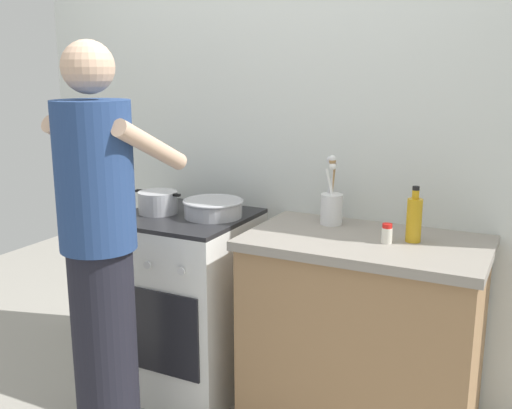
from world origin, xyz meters
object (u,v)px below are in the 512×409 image
Objects in this scene: oil_bottle at (414,219)px; person at (101,258)px; pot at (158,202)px; mixing_bowl at (213,207)px; utensil_crock at (332,204)px; stove_range at (187,302)px; spice_bottle at (387,234)px.

person is at bearing -149.24° from oil_bottle.
oil_bottle reaches higher than pot.
mixing_bowl is 0.92× the size of utensil_crock.
stove_range is 1.11m from spice_bottle.
utensil_crock is (0.55, 0.13, 0.05)m from mixing_bowl.
stove_range is 0.73m from person.
spice_bottle is (0.99, -0.03, 0.49)m from stove_range.
stove_range is 0.52m from pot.
pot is 0.88× the size of mixing_bowl.
oil_bottle is 1.27m from person.
stove_range is at bearing -166.45° from mixing_bowl.
stove_range is 10.98× the size of spice_bottle.
mixing_bowl is at bearing 13.55° from stove_range.
stove_range is 3.50× the size of pot.
pot is at bearing -176.78° from oil_bottle.
mixing_bowl is at bearing -179.29° from oil_bottle.
stove_range is at bearing 178.56° from spice_bottle.
stove_range is at bearing -167.01° from utensil_crock.
pot is 1.13m from spice_bottle.
mixing_bowl is at bearing 11.53° from pot.
oil_bottle is at bearing -16.04° from utensil_crock.
mixing_bowl is at bearing -167.15° from utensil_crock.
person reaches higher than oil_bottle.
person reaches higher than utensil_crock.
pot is 0.81× the size of utensil_crock.
person is at bearing -132.33° from utensil_crock.
pot is at bearing 103.22° from person.
stove_range is 3.07× the size of mixing_bowl.
utensil_crock reaches higher than stove_range.
oil_bottle is 0.14× the size of person.
pot is 0.29m from mixing_bowl.
pot is 1.11× the size of oil_bottle.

